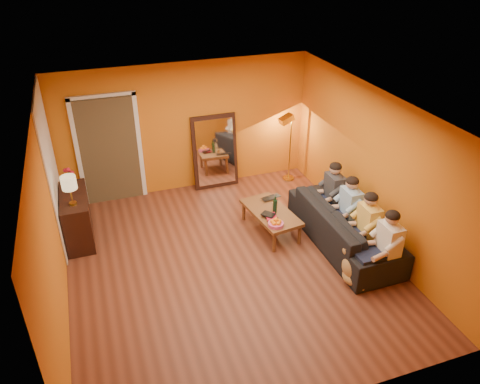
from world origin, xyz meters
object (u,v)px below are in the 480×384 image
object	(u,v)px
person_far_right	(334,194)
laptop	(273,199)
person_far_left	(388,246)
floor_lamp	(290,148)
vase	(71,184)
coffee_table	(271,221)
person_mid_right	(350,209)
table_lamp	(70,191)
sofa	(344,226)
mirror_frame	(215,152)
wine_bottle	(275,204)
tumbler	(275,205)
person_mid_left	(368,226)
dog	(354,264)
sideboard	(77,217)

from	to	relation	value
person_far_right	laptop	bearing A→B (deg)	155.13
person_far_left	laptop	bearing A→B (deg)	114.93
floor_lamp	vase	size ratio (longest dim) A/B	7.51
coffee_table	floor_lamp	xyz separation A→B (m)	(1.13, 1.71, 0.51)
person_far_left	person_mid_right	size ratio (longest dim) A/B	1.00
table_lamp	person_far_left	size ratio (longest dim) A/B	0.42
person_far_right	floor_lamp	bearing A→B (deg)	90.95
table_lamp	sofa	bearing A→B (deg)	-17.77
mirror_frame	vase	size ratio (longest dim) A/B	7.92
person_far_left	coffee_table	bearing A→B (deg)	123.43
person_far_left	vase	size ratio (longest dim) A/B	6.36
table_lamp	person_far_left	world-z (taller)	table_lamp
laptop	vase	xyz separation A→B (m)	(-3.39, 0.81, 0.51)
wine_bottle	laptop	size ratio (longest dim) A/B	0.84
mirror_frame	person_far_right	distance (m)	2.62
laptop	wine_bottle	bearing A→B (deg)	-120.06
tumbler	vase	world-z (taller)	vase
mirror_frame	person_mid_right	world-z (taller)	mirror_frame
table_lamp	laptop	distance (m)	3.47
coffee_table	person_far_left	distance (m)	2.14
person_far_left	tumbler	world-z (taller)	person_far_left
person_far_left	person_mid_left	bearing A→B (deg)	90.00
person_far_right	mirror_frame	bearing A→B (deg)	127.10
dog	vase	xyz separation A→B (m)	(-3.89, 2.82, 0.63)
person_mid_left	person_mid_right	size ratio (longest dim) A/B	1.00
sideboard	coffee_table	world-z (taller)	sideboard
person_mid_left	coffee_table	bearing A→B (deg)	133.89
coffee_table	wine_bottle	bearing A→B (deg)	-52.85
person_mid_right	dog	bearing A→B (deg)	-115.65
laptop	floor_lamp	bearing A→B (deg)	43.01
tumbler	sideboard	bearing A→B (deg)	166.73
laptop	vase	bearing A→B (deg)	154.58
laptop	vase	size ratio (longest dim) A/B	1.91
wine_bottle	vase	distance (m)	3.50
person_mid_left	tumbler	xyz separation A→B (m)	(-1.04, 1.32, -0.15)
person_far_left	tumbler	distance (m)	2.15
table_lamp	coffee_table	xyz separation A→B (m)	(3.21, -0.61, -0.90)
person_far_right	vase	world-z (taller)	person_far_right
floor_lamp	vase	bearing A→B (deg)	177.72
sideboard	tumbler	xyz separation A→B (m)	(3.33, -0.79, 0.04)
person_mid_right	laptop	bearing A→B (deg)	134.26
coffee_table	person_mid_right	distance (m)	1.39
floor_lamp	person_far_right	bearing A→B (deg)	-98.55
sofa	person_mid_left	xyz separation A→B (m)	(0.13, -0.45, 0.25)
sofa	floor_lamp	distance (m)	2.49
floor_lamp	sofa	bearing A→B (deg)	-101.83
person_far_left	person_mid_right	xyz separation A→B (m)	(0.00, 1.10, 0.00)
sofa	person_mid_left	size ratio (longest dim) A/B	2.01
table_lamp	laptop	bearing A→B (deg)	-4.32
tumbler	person_mid_right	bearing A→B (deg)	-36.69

